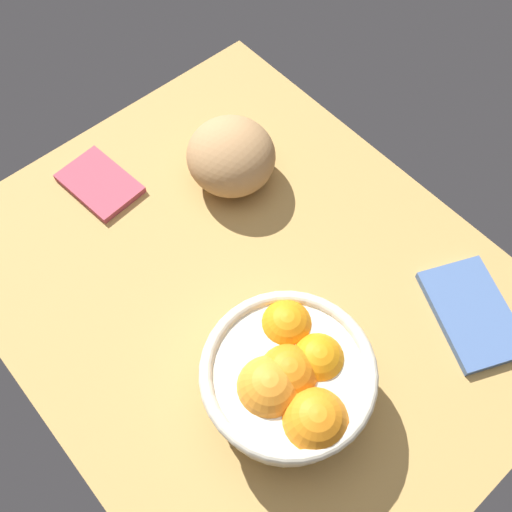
{
  "coord_description": "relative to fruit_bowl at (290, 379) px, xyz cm",
  "views": [
    {
      "loc": [
        28.94,
        -23.97,
        73.48
      ],
      "look_at": [
        -0.78,
        1.99,
        5.0
      ],
      "focal_mm": 41.46,
      "sensor_mm": 36.0,
      "label": 1
    }
  ],
  "objects": [
    {
      "name": "napkin_folded",
      "position": [
        8.22,
        26.32,
        -5.84
      ],
      "size": [
        17.8,
        14.98,
        1.2
      ],
      "primitive_type": "cube",
      "rotation": [
        0.0,
        0.0,
        -0.42
      ],
      "color": "#47659A",
      "rests_on": "ground"
    },
    {
      "name": "fruit_bowl",
      "position": [
        0.0,
        0.0,
        0.0
      ],
      "size": [
        20.61,
        20.61,
        11.14
      ],
      "color": "beige",
      "rests_on": "ground"
    },
    {
      "name": "napkin_spare",
      "position": [
        -43.21,
        0.56,
        -5.9
      ],
      "size": [
        12.96,
        9.37,
        1.08
      ],
      "primitive_type": "cube",
      "rotation": [
        0.0,
        0.0,
        0.1
      ],
      "color": "#B24657",
      "rests_on": "ground"
    },
    {
      "name": "ground_plane",
      "position": [
        -14.99,
        6.5,
        -7.94
      ],
      "size": [
        78.18,
        62.83,
        3.0
      ],
      "primitive_type": "cube",
      "color": "tan"
    },
    {
      "name": "bread_loaf",
      "position": [
        -31.21,
        17.04,
        -1.56
      ],
      "size": [
        18.29,
        18.1,
        9.75
      ],
      "primitive_type": "ellipsoid",
      "rotation": [
        0.0,
        0.0,
        5.8
      ],
      "color": "tan",
      "rests_on": "ground"
    }
  ]
}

